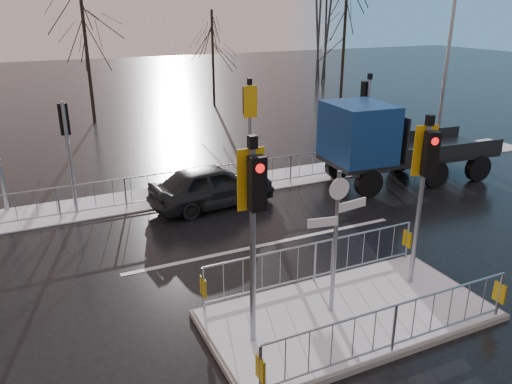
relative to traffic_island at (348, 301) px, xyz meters
name	(u,v)px	position (x,y,z in m)	size (l,w,h in m)	color
ground	(348,317)	(0.01, -0.01, -0.39)	(120.00, 120.00, 0.00)	black
snow_verge	(208,189)	(0.01, 8.59, -0.37)	(30.00, 2.00, 0.04)	white
lane_markings	(357,326)	(0.01, -0.34, -0.39)	(8.00, 11.38, 0.01)	silver
traffic_island	(348,301)	(0.00, 0.00, 0.00)	(6.00, 3.04, 4.15)	slate
far_kerb_fixtures	(220,165)	(0.31, 8.08, 0.63)	(18.00, 0.65, 3.83)	gray
car_far_lane	(213,185)	(-0.35, 7.12, 0.31)	(1.65, 4.11, 1.40)	black
flatbed_truck	(380,141)	(5.84, 6.57, 1.22)	(6.68, 2.83, 3.02)	black
tree_far_a	(85,33)	(-1.99, 21.99, 4.43)	(3.75, 3.75, 7.08)	black
tree_far_b	(212,39)	(6.01, 23.99, 3.79)	(3.25, 3.25, 6.14)	black
tree_far_c	(345,23)	(14.01, 20.99, 4.76)	(4.00, 4.00, 7.55)	black
street_lamp_right	(450,52)	(10.58, 8.49, 4.00)	(1.25, 0.18, 8.00)	gray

